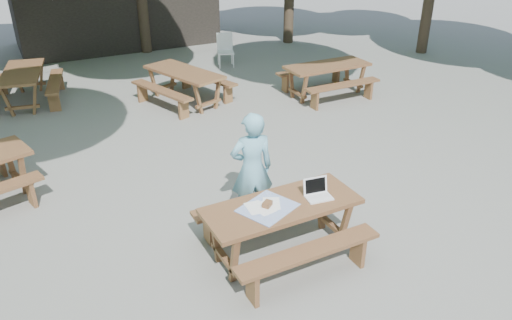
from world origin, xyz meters
The scene contains 9 objects.
ground centered at (0.00, 0.00, 0.00)m, with size 80.00×80.00×0.00m, color slate.
main_picnic_table centered at (-0.33, -1.58, 0.39)m, with size 2.00×1.58×0.75m.
picnic_table_ne centered at (3.67, 3.17, 0.39)m, with size 2.00×1.59×0.75m.
picnic_table_far_w centered at (-2.72, 5.94, 0.39)m, with size 1.93×2.18×0.75m.
picnic_table_far_e centered at (0.52, 4.27, 0.39)m, with size 2.11×2.31×0.75m.
woman centered at (-0.32, -0.72, 0.83)m, with size 0.61×0.40×1.67m, color #6EB1C9.
plastic_chair centered at (2.54, 6.46, 0.26)m, with size 0.56×0.56×0.90m.
laptop centered at (0.16, -1.63, 0.81)m, with size 0.36×0.30×0.24m.
tabletop_clutter centered at (-0.54, -1.57, 0.76)m, with size 0.81×0.76×0.08m.
Camera 1 is at (-3.08, -6.13, 4.11)m, focal length 35.00 mm.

